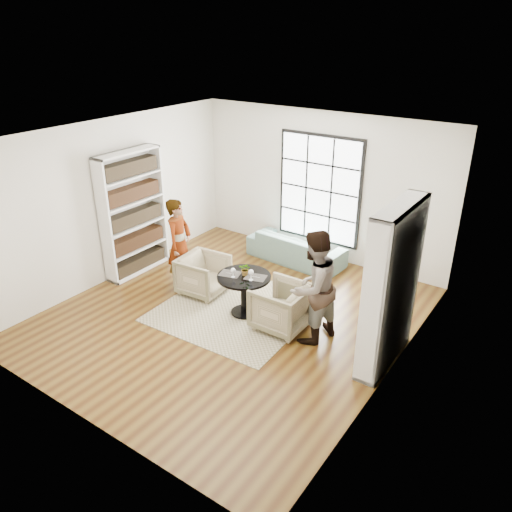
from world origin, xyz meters
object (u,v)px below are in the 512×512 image
Objects in this scene: sofa at (296,248)px; person_right at (313,287)px; armchair_right at (281,307)px; person_left at (179,244)px; pedestal_table at (244,286)px; armchair_left at (204,275)px; wine_glass_left at (233,271)px; wine_glass_right at (251,273)px; flower_centerpiece at (245,269)px.

person_right is at bearing 129.33° from sofa.
person_left is (-2.31, 0.17, 0.47)m from armchair_right.
person_right reaches higher than armchair_right.
armchair_left reaches higher than pedestal_table.
armchair_right is at bearing 9.22° from wine_glass_left.
pedestal_table is 0.53× the size of person_left.
armchair_left is 0.95× the size of armchair_right.
armchair_right is at bearing -100.03° from armchair_left.
pedestal_table is 4.68× the size of wine_glass_right.
pedestal_table reaches higher than sofa.
flower_centerpiece is at bearing -93.40° from armchair_right.
sofa is 2.33m from flower_centerpiece.
pedestal_table is at bearing 102.29° from sofa.
armchair_left is at bearing 170.90° from pedestal_table.
flower_centerpiece is (0.12, 0.18, -0.01)m from wine_glass_left.
armchair_left is 0.47× the size of person_left.
wine_glass_left is at bearing -163.77° from wine_glass_right.
pedestal_table is at bearing -109.55° from person_left.
wine_glass_right is at bearing -84.77° from armchair_right.
wine_glass_left is 0.22m from flower_centerpiece.
flower_centerpiece reaches higher than armchair_left.
person_left is 0.94× the size of person_right.
wine_glass_left is at bearing -113.19° from armchair_left.
sofa is 2.54× the size of armchair_left.
flower_centerpiece reaches higher than pedestal_table.
pedestal_table is 5.26× the size of wine_glass_left.
wine_glass_left is 0.89× the size of wine_glass_right.
wine_glass_right is at bearing -73.58° from person_right.
armchair_left is 2.38m from person_right.
armchair_left is 4.16× the size of wine_glass_right.
wine_glass_right is at bearing 106.41° from sofa.
wine_glass_right is 0.89× the size of flower_centerpiece.
flower_centerpiece is at bearing 102.53° from sofa.
flower_centerpiece is at bearing -78.15° from person_right.
flower_centerpiece is at bearing -101.52° from armchair_left.
armchair_left is at bearing -95.50° from armchair_right.
sofa is at bearing -44.00° from person_left.
person_right is 1.41m from wine_glass_left.
armchair_left is (-0.69, -2.12, 0.07)m from sofa.
sofa is 2.52m from armchair_right.
armchair_right is (1.76, -0.17, 0.02)m from armchair_left.
wine_glass_left reaches higher than sofa.
person_left reaches higher than armchair_right.
armchair_left is 0.44× the size of person_right.
armchair_left is at bearing -103.60° from person_left.
person_left is at bearing -79.60° from person_right.
wine_glass_left is (0.22, -2.42, 0.54)m from sofa.
pedestal_table is 0.44× the size of sofa.
armchair_left is (-1.03, 0.16, -0.16)m from pedestal_table.
wine_glass_right is (0.52, -2.34, 0.56)m from sofa.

